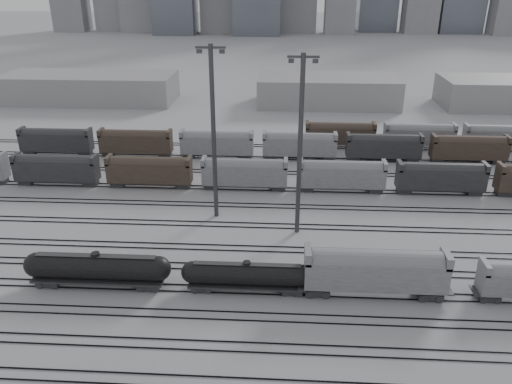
# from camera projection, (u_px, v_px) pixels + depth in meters

# --- Properties ---
(ground) EXTENTS (900.00, 900.00, 0.00)m
(ground) POSITION_uv_depth(u_px,v_px,m) (299.00, 297.00, 59.39)
(ground) COLOR #B6B6BB
(ground) RESTS_ON ground
(tracks) EXTENTS (220.00, 71.50, 0.16)m
(tracks) POSITION_uv_depth(u_px,v_px,m) (297.00, 228.00, 75.33)
(tracks) COLOR black
(tracks) RESTS_ON ground
(tank_car_a) EXTENTS (18.14, 3.02, 4.48)m
(tank_car_a) POSITION_uv_depth(u_px,v_px,m) (97.00, 268.00, 60.56)
(tank_car_a) COLOR #232326
(tank_car_a) RESTS_ON ground
(tank_car_b) EXTENTS (15.88, 2.65, 3.92)m
(tank_car_b) POSITION_uv_depth(u_px,v_px,m) (247.00, 275.00, 59.72)
(tank_car_b) COLOR #232326
(tank_car_b) RESTS_ON ground
(hopper_car_a) EXTENTS (16.64, 3.31, 5.95)m
(hopper_car_a) POSITION_uv_depth(u_px,v_px,m) (375.00, 269.00, 58.34)
(hopper_car_a) COLOR #232326
(hopper_car_a) RESTS_ON ground
(light_mast_b) EXTENTS (4.24, 0.68, 26.49)m
(light_mast_b) POSITION_uv_depth(u_px,v_px,m) (213.00, 131.00, 73.57)
(light_mast_b) COLOR #3A3A3D
(light_mast_b) RESTS_ON ground
(light_mast_c) EXTENTS (4.17, 0.67, 26.04)m
(light_mast_c) POSITION_uv_depth(u_px,v_px,m) (300.00, 143.00, 68.84)
(light_mast_c) COLOR #3A3A3D
(light_mast_c) RESTS_ON ground
(bg_string_near) EXTENTS (151.00, 3.00, 5.60)m
(bg_string_near) POSITION_uv_depth(u_px,v_px,m) (342.00, 176.00, 87.03)
(bg_string_near) COLOR gray
(bg_string_near) RESTS_ON ground
(bg_string_mid) EXTENTS (151.00, 3.00, 5.60)m
(bg_string_mid) POSITION_uv_depth(u_px,v_px,m) (383.00, 148.00, 101.10)
(bg_string_mid) COLOR #232326
(bg_string_mid) RESTS_ON ground
(bg_string_far) EXTENTS (66.00, 3.00, 5.60)m
(bg_string_far) POSITION_uv_depth(u_px,v_px,m) (459.00, 137.00, 107.46)
(bg_string_far) COLOR #46362C
(bg_string_far) RESTS_ON ground
(warehouse_left) EXTENTS (50.00, 18.00, 8.00)m
(warehouse_left) POSITION_uv_depth(u_px,v_px,m) (90.00, 88.00, 147.66)
(warehouse_left) COLOR #9D9D9F
(warehouse_left) RESTS_ON ground
(warehouse_mid) EXTENTS (40.00, 18.00, 8.00)m
(warehouse_mid) POSITION_uv_depth(u_px,v_px,m) (327.00, 91.00, 143.92)
(warehouse_mid) COLOR #9D9D9F
(warehouse_mid) RESTS_ON ground
(warehouse_right) EXTENTS (35.00, 18.00, 8.00)m
(warehouse_right) POSITION_uv_depth(u_px,v_px,m) (505.00, 93.00, 141.26)
(warehouse_right) COLOR #9D9D9F
(warehouse_right) RESTS_ON ground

